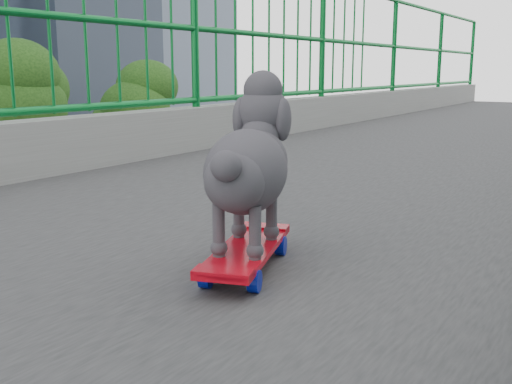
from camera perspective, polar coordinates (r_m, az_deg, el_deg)
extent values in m
cube|color=slate|center=(9.57, 22.10, -16.14)|extent=(1.20, 1.20, 6.50)
cylinder|color=#0B6827|center=(9.83, 17.13, 12.75)|extent=(0.06, 0.06, 1.10)
cylinder|color=black|center=(34.32, -21.65, 0.58)|extent=(0.44, 0.44, 3.01)
ellipsoid|color=#173A0F|center=(33.87, -22.11, 6.62)|extent=(5.00, 5.00, 4.25)
cylinder|color=black|center=(39.15, -11.78, 2.25)|extent=(0.44, 0.44, 2.77)
ellipsoid|color=#173A0F|center=(38.77, -11.98, 6.99)|extent=(4.40, 4.40, 3.74)
cube|color=red|center=(1.71, -0.91, -5.54)|extent=(0.31, 0.53, 0.02)
cube|color=#99999E|center=(1.57, -2.49, -7.92)|extent=(0.10, 0.06, 0.02)
cylinder|color=#061595|center=(1.59, -4.78, -8.06)|extent=(0.05, 0.07, 0.06)
sphere|color=yellow|center=(1.59, -4.78, -8.06)|extent=(0.03, 0.03, 0.03)
cylinder|color=#061595|center=(1.56, -0.14, -8.49)|extent=(0.05, 0.07, 0.06)
sphere|color=yellow|center=(1.56, -0.14, -8.49)|extent=(0.03, 0.03, 0.03)
cube|color=#99999E|center=(1.87, 0.41, -4.67)|extent=(0.10, 0.06, 0.02)
cylinder|color=#061595|center=(1.89, -1.54, -4.84)|extent=(0.05, 0.07, 0.06)
sphere|color=yellow|center=(1.89, -1.54, -4.84)|extent=(0.03, 0.03, 0.03)
cylinder|color=#061595|center=(1.86, 2.38, -5.12)|extent=(0.05, 0.07, 0.06)
sphere|color=yellow|center=(1.86, 2.38, -5.12)|extent=(0.03, 0.03, 0.03)
ellipsoid|color=#302E34|center=(1.66, -0.94, 1.97)|extent=(0.32, 0.40, 0.24)
sphere|color=#302E34|center=(1.83, 0.67, 7.63)|extent=(0.16, 0.16, 0.16)
sphere|color=black|center=(1.93, 1.39, 7.24)|extent=(0.03, 0.03, 0.03)
sphere|color=#302E34|center=(1.47, -2.89, 2.48)|extent=(0.08, 0.08, 0.08)
cylinder|color=#302E34|center=(1.80, -1.65, -2.04)|extent=(0.03, 0.03, 0.15)
cylinder|color=#302E34|center=(1.77, 1.49, -2.23)|extent=(0.03, 0.03, 0.15)
cylinder|color=#302E34|center=(1.61, -3.57, -3.64)|extent=(0.03, 0.03, 0.15)
cylinder|color=#302E34|center=(1.59, -0.09, -3.88)|extent=(0.03, 0.03, 0.15)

